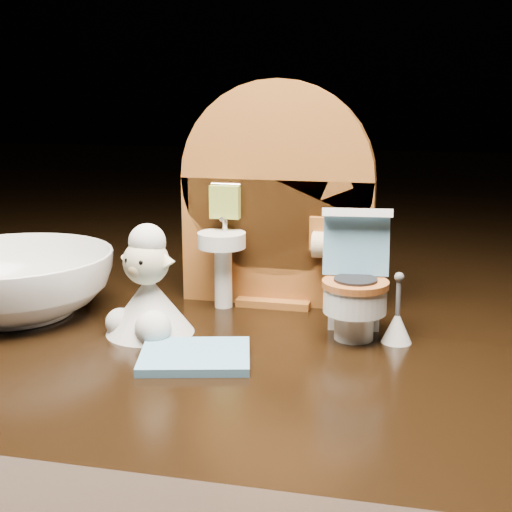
{
  "coord_description": "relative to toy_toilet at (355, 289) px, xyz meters",
  "views": [
    {
      "loc": [
        0.09,
        -0.4,
        0.15
      ],
      "look_at": [
        -0.0,
        0.01,
        0.05
      ],
      "focal_mm": 50.0,
      "sensor_mm": 36.0,
      "label": 1
    }
  ],
  "objects": [
    {
      "name": "backdrop_panel",
      "position": [
        -0.06,
        0.05,
        0.04
      ],
      "size": [
        0.13,
        0.05,
        0.15
      ],
      "color": "#92511F",
      "rests_on": "ground"
    },
    {
      "name": "toy_toilet",
      "position": [
        0.0,
        0.0,
        0.0
      ],
      "size": [
        0.04,
        0.05,
        0.08
      ],
      "rotation": [
        0.0,
        0.0,
        0.11
      ],
      "color": "white",
      "rests_on": "ground"
    },
    {
      "name": "bath_mat",
      "position": [
        -0.08,
        -0.06,
        -0.03
      ],
      "size": [
        0.07,
        0.06,
        0.0
      ],
      "primitive_type": "cube",
      "rotation": [
        0.0,
        0.0,
        0.24
      ],
      "color": "#5C93B7",
      "rests_on": "ground"
    },
    {
      "name": "toilet_brush",
      "position": [
        0.03,
        -0.01,
        -0.02
      ],
      "size": [
        0.02,
        0.02,
        0.04
      ],
      "color": "white",
      "rests_on": "ground"
    },
    {
      "name": "plush_lamb",
      "position": [
        -0.12,
        -0.03,
        -0.0
      ],
      "size": [
        0.05,
        0.05,
        0.07
      ],
      "rotation": [
        0.0,
        0.0,
        -0.25
      ],
      "color": "silver",
      "rests_on": "ground"
    },
    {
      "name": "ceramic_bowl",
      "position": [
        -0.22,
        -0.01,
        -0.01
      ],
      "size": [
        0.17,
        0.17,
        0.04
      ],
      "primitive_type": "imported",
      "rotation": [
        0.0,
        0.0,
        0.41
      ],
      "color": "white",
      "rests_on": "ground"
    }
  ]
}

